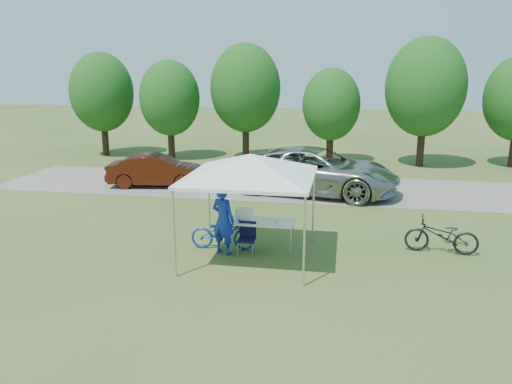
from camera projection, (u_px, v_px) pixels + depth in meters
ground at (250, 258)px, 12.94m from camera, size 100.00×100.00×0.00m
gravel_strip at (287, 187)px, 20.58m from camera, size 24.00×5.00×0.02m
canopy at (250, 157)px, 12.30m from camera, size 4.53×4.53×3.00m
treeline at (296, 93)px, 25.56m from camera, size 24.89×4.28×6.30m
folding_table at (258, 222)px, 13.38m from camera, size 1.96×0.82×0.81m
folding_chair at (247, 235)px, 13.11m from camera, size 0.45×0.46×0.86m
cooler at (244, 214)px, 13.39m from camera, size 0.45×0.30×0.32m
ice_cream_cup at (276, 221)px, 13.22m from camera, size 0.07×0.07×0.05m
cyclist at (223, 220)px, 13.04m from camera, size 0.80×0.68×1.87m
bike_blue at (223, 233)px, 13.47m from camera, size 1.79×0.73×0.92m
bike_dark at (442, 235)px, 13.15m from camera, size 1.92×0.81×0.98m
minivan at (316, 171)px, 19.41m from camera, size 6.79×4.04×1.77m
sedan at (157, 170)px, 20.60m from camera, size 4.16×1.98×1.32m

